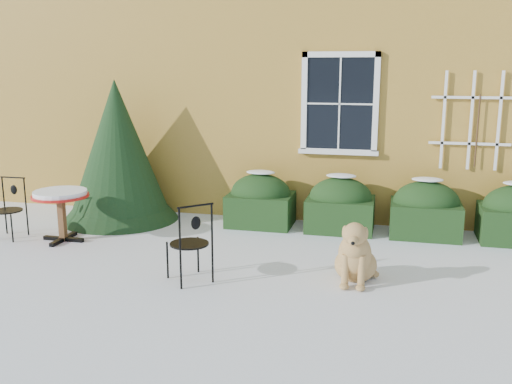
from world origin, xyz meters
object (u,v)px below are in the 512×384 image
(patio_chair_far, at_px, (9,208))
(dog, at_px, (355,257))
(evergreen_shrub, at_px, (118,164))
(bistro_table, at_px, (61,199))
(patio_chair_near, at_px, (191,242))

(patio_chair_far, bearing_deg, dog, -8.06)
(evergreen_shrub, bearing_deg, bistro_table, -101.23)
(patio_chair_near, distance_m, patio_chair_far, 3.50)
(evergreen_shrub, height_order, dog, evergreen_shrub)
(bistro_table, distance_m, dog, 4.43)
(dog, bearing_deg, bistro_table, 172.10)
(dog, bearing_deg, patio_chair_near, -166.65)
(patio_chair_near, xyz_separation_m, patio_chair_far, (-3.32, 1.10, -0.04))
(patio_chair_far, height_order, dog, patio_chair_far)
(evergreen_shrub, relative_size, dog, 2.60)
(bistro_table, distance_m, patio_chair_near, 2.68)
(patio_chair_far, distance_m, dog, 5.29)
(dog, bearing_deg, patio_chair_far, 173.77)
(evergreen_shrub, bearing_deg, patio_chair_near, -48.50)
(bistro_table, relative_size, patio_chair_near, 0.84)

